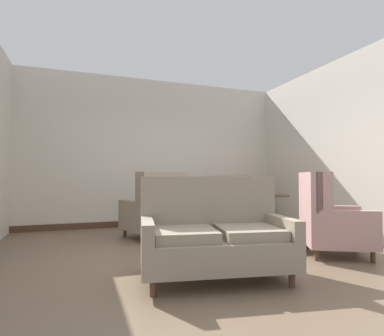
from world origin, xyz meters
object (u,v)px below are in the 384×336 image
object	(u,v)px
settee	(215,236)
side_table	(273,212)
coffee_table	(212,224)
porcelain_vase	(209,208)
sideboard	(237,201)
armchair_near_window	(156,211)
armchair_back_corner	(329,220)
armchair_beside_settee	(231,210)

from	to	relation	value
settee	side_table	size ratio (longest dim) A/B	2.17
coffee_table	porcelain_vase	world-z (taller)	porcelain_vase
porcelain_vase	sideboard	world-z (taller)	sideboard
armchair_near_window	settee	bearing A→B (deg)	71.04
coffee_table	armchair_back_corner	world-z (taller)	armchair_back_corner
coffee_table	sideboard	size ratio (longest dim) A/B	0.80
coffee_table	side_table	bearing A→B (deg)	22.64
coffee_table	armchair_beside_settee	distance (m)	1.38
settee	sideboard	size ratio (longest dim) A/B	1.54
coffee_table	side_table	xyz separation A→B (m)	(1.34, 0.56, 0.05)
porcelain_vase	armchair_beside_settee	world-z (taller)	armchair_beside_settee
armchair_back_corner	armchair_near_window	world-z (taller)	armchair_near_window
armchair_back_corner	sideboard	world-z (taller)	armchair_back_corner
armchair_back_corner	settee	bearing A→B (deg)	128.33
armchair_near_window	coffee_table	bearing A→B (deg)	87.47
armchair_back_corner	sideboard	bearing A→B (deg)	23.12
porcelain_vase	armchair_beside_settee	distance (m)	1.46
settee	side_table	bearing A→B (deg)	50.59
side_table	armchair_back_corner	bearing A→B (deg)	-86.44
porcelain_vase	armchair_near_window	world-z (taller)	armchair_near_window
coffee_table	armchair_near_window	bearing A→B (deg)	108.87
porcelain_vase	coffee_table	bearing A→B (deg)	39.00
porcelain_vase	armchair_beside_settee	size ratio (longest dim) A/B	0.27
sideboard	settee	bearing A→B (deg)	-121.44
settee	armchair_beside_settee	size ratio (longest dim) A/B	1.37
armchair_near_window	porcelain_vase	bearing A→B (deg)	84.70
armchair_near_window	side_table	distance (m)	1.94
coffee_table	sideboard	world-z (taller)	sideboard
armchair_beside_settee	armchair_near_window	distance (m)	1.32
armchair_near_window	sideboard	world-z (taller)	armchair_near_window
coffee_table	porcelain_vase	bearing A→B (deg)	-141.00
sideboard	porcelain_vase	bearing A→B (deg)	-124.99
armchair_back_corner	armchair_beside_settee	distance (m)	1.76
armchair_back_corner	armchair_beside_settee	world-z (taller)	armchair_back_corner
armchair_back_corner	side_table	size ratio (longest dim) A/B	1.48
coffee_table	side_table	world-z (taller)	side_table
side_table	sideboard	world-z (taller)	sideboard
porcelain_vase	armchair_back_corner	bearing A→B (deg)	-19.93
settee	sideboard	bearing A→B (deg)	68.58
side_table	coffee_table	bearing A→B (deg)	-157.36
settee	armchair_near_window	xyz separation A→B (m)	(-0.09, 2.20, 0.04)
coffee_table	settee	bearing A→B (deg)	-111.58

